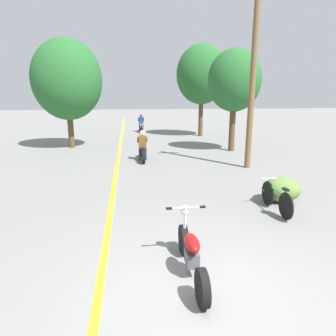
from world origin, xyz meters
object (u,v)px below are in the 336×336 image
Objects in this scene: roadside_tree_right_near at (234,81)px; roadside_tree_left at (67,80)px; motorcycle_rider_far at (141,125)px; bicycle_parked at (276,198)px; roadside_tree_right_far at (202,75)px; motorcycle_rider_lead at (143,149)px; utility_pole at (253,75)px; motorcycle_foreground at (191,252)px.

roadside_tree_right_near is 0.89× the size of roadside_tree_left.
motorcycle_rider_far is 17.96m from bicycle_parked.
roadside_tree_right_far is 10.02m from motorcycle_rider_lead.
roadside_tree_right_near is at bearing -13.92° from roadside_tree_left.
utility_pole is at bearing -25.11° from motorcycle_rider_lead.
motorcycle_rider_lead is at bearing -120.26° from roadside_tree_right_far.
roadside_tree_right_near is at bearing -63.64° from motorcycle_rider_far.
bicycle_parked is (-1.78, -8.66, -3.31)m from roadside_tree_right_near.
roadside_tree_right_near reaches higher than bicycle_parked.
utility_pole reaches higher than motorcycle_rider_lead.
motorcycle_rider_far is at bearing 116.36° from roadside_tree_right_near.
bicycle_parked is at bearing -101.63° from roadside_tree_right_near.
motorcycle_foreground is 3.70m from bicycle_parked.
utility_pole is at bearing 61.58° from motorcycle_foreground.
roadside_tree_right_near is 6.13m from motorcycle_rider_lead.
motorcycle_rider_far reaches higher than motorcycle_rider_lead.
utility_pole is 10.19m from roadside_tree_left.
utility_pole is 3.51× the size of motorcycle_foreground.
motorcycle_rider_far reaches higher than bicycle_parked.
roadside_tree_left reaches higher than motorcycle_foreground.
utility_pole is at bearing -73.36° from motorcycle_rider_far.
roadside_tree_left is at bearing 107.82° from motorcycle_foreground.
motorcycle_rider_lead is at bearing -92.16° from motorcycle_rider_far.
bicycle_parked is (-1.53, -14.80, -3.99)m from roadside_tree_right_far.
utility_pole is 5.96m from bicycle_parked.
bicycle_parked is (2.73, -17.75, -0.18)m from motorcycle_rider_far.
roadside_tree_right_near is at bearing 80.69° from utility_pole.
motorcycle_rider_lead is at bearing 114.79° from bicycle_parked.
roadside_tree_right_near is 0.82× the size of roadside_tree_right_far.
utility_pole is 10.04m from roadside_tree_right_far.
roadside_tree_right_far is 3.20× the size of motorcycle_rider_lead.
motorcycle_rider_lead is at bearing -159.33° from roadside_tree_right_near.
motorcycle_foreground is at bearing -138.48° from bicycle_parked.
roadside_tree_left reaches higher than roadside_tree_right_near.
motorcycle_rider_far is (0.05, 20.21, 0.13)m from motorcycle_foreground.
roadside_tree_left reaches higher than bicycle_parked.
roadside_tree_left is 3.60× the size of bicycle_parked.
utility_pole is 1.21× the size of roadside_tree_left.
bicycle_parked is at bearing -56.99° from roadside_tree_left.
motorcycle_foreground is 9.26m from motorcycle_rider_lead.
motorcycle_foreground is (-4.30, -17.25, -3.95)m from roadside_tree_right_far.
motorcycle_rider_lead is (-4.92, -1.86, -3.15)m from roadside_tree_right_near.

